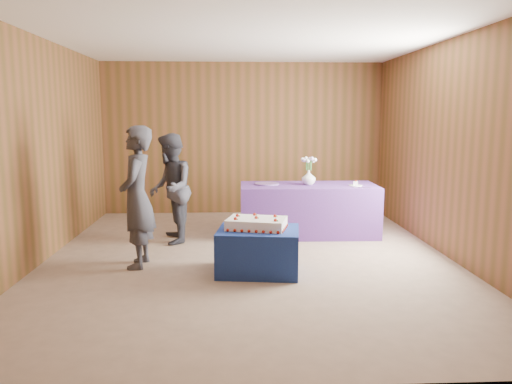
{
  "coord_description": "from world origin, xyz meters",
  "views": [
    {
      "loc": [
        -0.2,
        -6.02,
        1.76
      ],
      "look_at": [
        0.1,
        0.1,
        0.82
      ],
      "focal_mm": 35.0,
      "sensor_mm": 36.0,
      "label": 1
    }
  ],
  "objects": [
    {
      "name": "guest_left",
      "position": [
        -1.3,
        -0.26,
        0.82
      ],
      "size": [
        0.4,
        0.6,
        1.65
      ],
      "primitive_type": "imported",
      "rotation": [
        0.0,
        0.0,
        -1.58
      ],
      "color": "#33333C",
      "rests_on": "ground"
    },
    {
      "name": "guest_right",
      "position": [
        -1.05,
        0.84,
        0.76
      ],
      "size": [
        0.67,
        0.81,
        1.52
      ],
      "primitive_type": "imported",
      "rotation": [
        0.0,
        0.0,
        -1.44
      ],
      "color": "#373742",
      "rests_on": "ground"
    },
    {
      "name": "serving_table",
      "position": [
        0.93,
        1.22,
        0.38
      ],
      "size": [
        2.02,
        0.94,
        0.75
      ],
      "primitive_type": "cube",
      "rotation": [
        0.0,
        0.0,
        -0.02
      ],
      "color": "#573085",
      "rests_on": "ground"
    },
    {
      "name": "flower_spray",
      "position": [
        0.93,
        1.23,
        1.12
      ],
      "size": [
        0.24,
        0.23,
        0.18
      ],
      "color": "#2D702D",
      "rests_on": "vase"
    },
    {
      "name": "sheet_cake",
      "position": [
        0.07,
        -0.53,
        0.56
      ],
      "size": [
        0.76,
        0.61,
        0.16
      ],
      "rotation": [
        0.0,
        0.0,
        -0.25
      ],
      "color": "white",
      "rests_on": "cake_table"
    },
    {
      "name": "cake_table",
      "position": [
        0.09,
        -0.57,
        0.25
      ],
      "size": [
        0.98,
        0.81,
        0.5
      ],
      "primitive_type": "cube",
      "rotation": [
        0.0,
        0.0,
        -0.13
      ],
      "color": "navy",
      "rests_on": "ground"
    },
    {
      "name": "ground",
      "position": [
        0.0,
        0.0,
        0.0
      ],
      "size": [
        6.0,
        6.0,
        0.0
      ],
      "primitive_type": "plane",
      "color": "gray",
      "rests_on": "ground"
    },
    {
      "name": "cake_slice",
      "position": [
        1.59,
        1.07,
        0.79
      ],
      "size": [
        0.07,
        0.07,
        0.08
      ],
      "rotation": [
        0.0,
        0.0,
        -0.22
      ],
      "color": "white",
      "rests_on": "plate"
    },
    {
      "name": "vase",
      "position": [
        0.93,
        1.23,
        0.86
      ],
      "size": [
        0.25,
        0.25,
        0.21
      ],
      "primitive_type": "imported",
      "rotation": [
        0.0,
        0.0,
        -0.27
      ],
      "color": "white",
      "rests_on": "serving_table"
    },
    {
      "name": "knife",
      "position": [
        1.63,
        0.89,
        0.75
      ],
      "size": [
        0.25,
        0.1,
        0.0
      ],
      "primitive_type": "cube",
      "rotation": [
        0.0,
        0.0,
        -0.32
      ],
      "color": "silver",
      "rests_on": "serving_table"
    },
    {
      "name": "room_shell",
      "position": [
        0.0,
        0.0,
        1.8
      ],
      "size": [
        5.04,
        6.04,
        2.72
      ],
      "color": "brown",
      "rests_on": "ground"
    },
    {
      "name": "platter",
      "position": [
        0.31,
        1.29,
        0.76
      ],
      "size": [
        0.45,
        0.45,
        0.02
      ],
      "primitive_type": "cylinder",
      "rotation": [
        0.0,
        0.0,
        -0.28
      ],
      "color": "#724D9A",
      "rests_on": "serving_table"
    },
    {
      "name": "plate",
      "position": [
        1.59,
        1.07,
        0.76
      ],
      "size": [
        0.23,
        0.23,
        0.01
      ],
      "primitive_type": "cylinder",
      "rotation": [
        0.0,
        0.0,
        -0.21
      ],
      "color": "white",
      "rests_on": "serving_table"
    }
  ]
}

